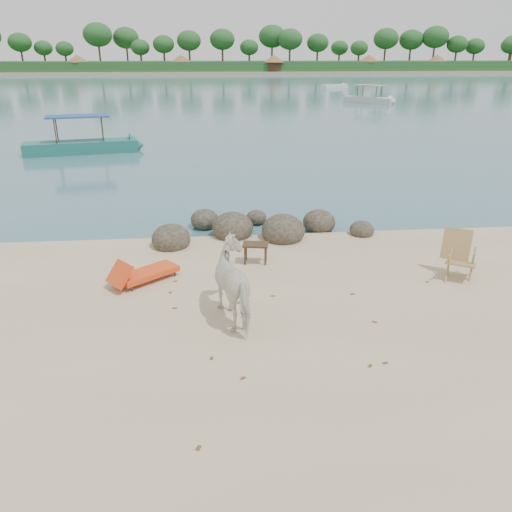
{
  "coord_description": "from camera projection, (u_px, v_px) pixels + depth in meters",
  "views": [
    {
      "loc": [
        -0.48,
        -7.43,
        4.84
      ],
      "look_at": [
        0.41,
        2.0,
        1.0
      ],
      "focal_mm": 35.0,
      "sensor_mm": 36.0,
      "label": 1
    }
  ],
  "objects": [
    {
      "name": "boat_near",
      "position": [
        78.0,
        122.0,
        25.94
      ],
      "size": [
        6.61,
        2.75,
        3.14
      ],
      "primitive_type": null,
      "rotation": [
        0.0,
        0.0,
        0.21
      ],
      "color": "#1E655C",
      "rests_on": "water"
    },
    {
      "name": "cow",
      "position": [
        239.0,
        284.0,
        9.55
      ],
      "size": [
        1.33,
        1.95,
        1.51
      ],
      "primitive_type": "imported",
      "rotation": [
        0.0,
        0.0,
        3.46
      ],
      "color": "white",
      "rests_on": "ground"
    },
    {
      "name": "boat_far",
      "position": [
        334.0,
        86.0,
        77.33
      ],
      "size": [
        5.03,
        3.51,
        0.59
      ],
      "primitive_type": null,
      "rotation": [
        0.0,
        0.0,
        0.51
      ],
      "color": "silver",
      "rests_on": "water"
    },
    {
      "name": "boat_mid",
      "position": [
        370.0,
        88.0,
        53.12
      ],
      "size": [
        5.35,
        5.34,
        3.01
      ],
      "primitive_type": null,
      "rotation": [
        0.0,
        0.0,
        -0.78
      ],
      "color": "beige",
      "rests_on": "water"
    },
    {
      "name": "water",
      "position": [
        209.0,
        82.0,
        91.74
      ],
      "size": [
        400.0,
        400.0,
        0.0
      ],
      "primitive_type": "plane",
      "color": "#3A6974",
      "rests_on": "ground"
    },
    {
      "name": "side_table",
      "position": [
        256.0,
        254.0,
        12.32
      ],
      "size": [
        0.67,
        0.49,
        0.5
      ],
      "primitive_type": null,
      "rotation": [
        0.0,
        0.0,
        -0.16
      ],
      "color": "black",
      "rests_on": "ground"
    },
    {
      "name": "dead_leaves",
      "position": [
        274.0,
        332.0,
        9.36
      ],
      "size": [
        8.7,
        7.54,
        0.0
      ],
      "color": "brown",
      "rests_on": "ground"
    },
    {
      "name": "far_shore",
      "position": [
        207.0,
        70.0,
        165.54
      ],
      "size": [
        420.0,
        90.0,
        1.4
      ],
      "primitive_type": "cube",
      "color": "tan",
      "rests_on": "ground"
    },
    {
      "name": "boulders",
      "position": [
        253.0,
        229.0,
        14.27
      ],
      "size": [
        6.27,
        2.82,
        0.91
      ],
      "rotation": [
        0.0,
        0.0,
        0.14
      ],
      "color": "#302B20",
      "rests_on": "ground"
    },
    {
      "name": "deck_chair",
      "position": [
        462.0,
        258.0,
        11.35
      ],
      "size": [
        0.99,
        1.01,
        1.08
      ],
      "primitive_type": null,
      "rotation": [
        0.0,
        0.0,
        -0.57
      ],
      "color": "tan",
      "rests_on": "ground"
    },
    {
      "name": "lounge_chair",
      "position": [
        148.0,
        271.0,
        11.35
      ],
      "size": [
        1.74,
        1.56,
        0.52
      ],
      "primitive_type": null,
      "rotation": [
        0.0,
        0.0,
        0.67
      ],
      "color": "#E4421A",
      "rests_on": "ground"
    },
    {
      "name": "far_scenery",
      "position": [
        207.0,
        61.0,
        133.64
      ],
      "size": [
        420.0,
        18.0,
        9.5
      ],
      "color": "#1E4C1E",
      "rests_on": "ground"
    }
  ]
}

